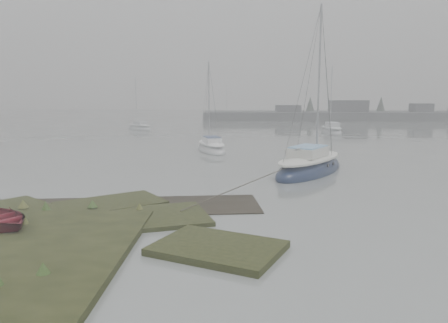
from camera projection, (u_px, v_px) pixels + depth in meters
ground at (224, 139)px, 42.60m from camera, size 160.00×160.00×0.00m
far_shoreline at (388, 115)px, 73.38m from camera, size 60.00×8.00×4.15m
sailboat_main at (310, 168)px, 24.65m from camera, size 5.89×7.28×10.11m
sailboat_white at (211, 148)px, 33.92m from camera, size 3.21×5.56×7.45m
sailboat_far_a at (140, 128)px, 53.94m from camera, size 4.40×4.68×6.84m
sailboat_far_b at (331, 131)px, 49.02m from camera, size 2.04×5.80×8.12m
sailboat_far_c at (230, 119)px, 73.43m from camera, size 4.74×1.89×6.54m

